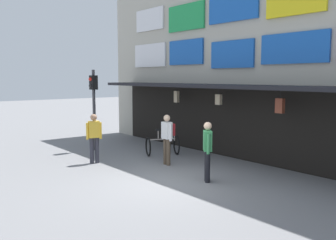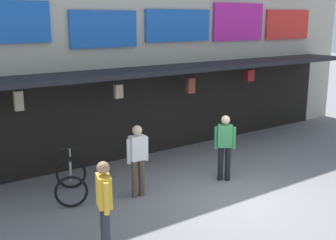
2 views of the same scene
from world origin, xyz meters
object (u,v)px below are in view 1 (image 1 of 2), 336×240
at_px(pedestrian_in_white, 167,136).
at_px(pedestrian_in_blue, 207,148).
at_px(traffic_light_near, 94,97).
at_px(bicycle_parked, 163,145).
at_px(pedestrian_in_yellow, 94,136).

distance_m(pedestrian_in_white, pedestrian_in_blue, 2.33).
distance_m(traffic_light_near, pedestrian_in_blue, 6.23).
bearing_deg(pedestrian_in_blue, bicycle_parked, 161.23).
xyz_separation_m(traffic_light_near, pedestrian_in_white, (3.82, 0.69, -1.16)).
relative_size(bicycle_parked, pedestrian_in_white, 0.80).
bearing_deg(pedestrian_in_yellow, bicycle_parked, 80.25).
height_order(pedestrian_in_white, pedestrian_in_blue, same).
bearing_deg(traffic_light_near, pedestrian_in_yellow, -27.94).
xyz_separation_m(pedestrian_in_white, pedestrian_in_yellow, (-1.73, -1.79, -0.04)).
bearing_deg(pedestrian_in_yellow, traffic_light_near, 152.06).
distance_m(traffic_light_near, pedestrian_in_white, 4.05).
height_order(bicycle_parked, pedestrian_in_yellow, pedestrian_in_yellow).
bearing_deg(traffic_light_near, pedestrian_in_white, 10.17).
height_order(bicycle_parked, pedestrian_in_white, pedestrian_in_white).
distance_m(bicycle_parked, pedestrian_in_white, 1.62).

